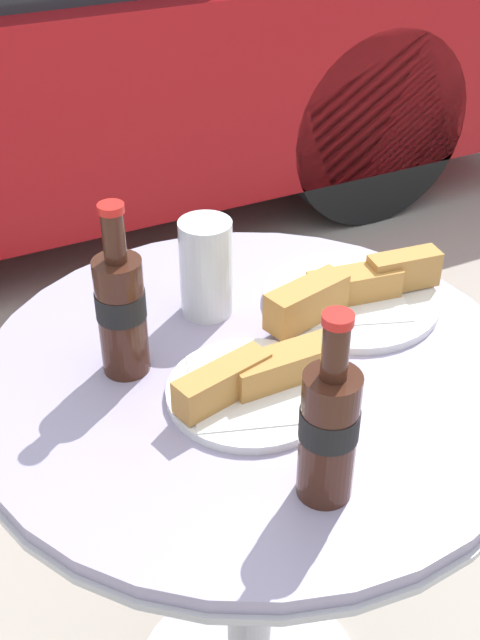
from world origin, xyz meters
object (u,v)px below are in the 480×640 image
Objects in this scene: cola_bottle_left at (121,309)px; lunch_plate_near at (350,293)px; lunch_plate_far at (254,383)px; drinking_glass at (204,272)px; bistro_table at (251,465)px; cola_bottle_right at (329,428)px.

cola_bottle_left reaches higher than lunch_plate_near.
lunch_plate_near is 1.29× the size of lunch_plate_far.
drinking_glass is at bearing 83.53° from lunch_plate_far.
cola_bottle_left is 0.17m from drinking_glass.
bistro_table is at bearing -162.18° from lunch_plate_near.
bistro_table is 3.22× the size of cola_bottle_right.
lunch_plate_near is at bearing 17.82° from bistro_table.
cola_bottle_right reaches higher than bistro_table.
drinking_glass is at bearing 85.83° from cola_bottle_right.
bistro_table is 0.29m from drinking_glass.
lunch_plate_near is (0.22, 0.29, -0.07)m from cola_bottle_right.
lunch_plate_far is (0.00, 0.18, -0.07)m from cola_bottle_right.
lunch_plate_far is (-0.03, -0.06, 0.20)m from bistro_table.
bistro_table is 0.36m from cola_bottle_right.
cola_bottle_right is at bearing -127.09° from lunch_plate_near.
drinking_glass is 0.63× the size of lunch_plate_far.
bistro_table is at bearing -88.62° from drinking_glass.
cola_bottle_right is 0.19m from lunch_plate_far.
drinking_glass reaches higher than lunch_plate_near.
bistro_table is 0.32m from cola_bottle_left.
lunch_plate_near is (0.34, -0.01, -0.07)m from cola_bottle_left.
cola_bottle_right is at bearing -68.29° from cola_bottle_left.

